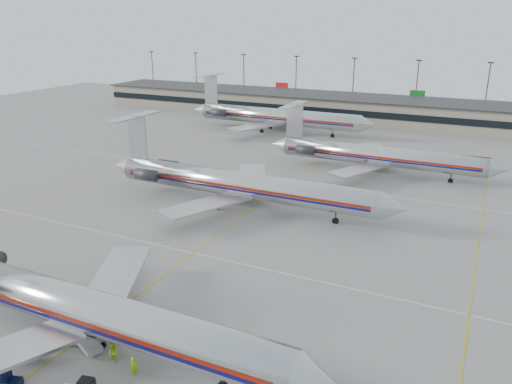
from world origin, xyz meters
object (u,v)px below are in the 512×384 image
Objects in this scene: jet_foreground at (70,304)px; tug_center at (2,380)px; belt_loader at (87,341)px; jet_second_row at (237,184)px.

tug_center is (-0.19, -6.93, -2.55)m from jet_foreground.
jet_foreground reaches higher than belt_loader.
jet_foreground is at bearing 70.76° from tug_center.
jet_foreground is 34.38m from jet_second_row.
belt_loader is (2.00, 6.57, -0.30)m from tug_center.
tug_center is at bearing -83.82° from belt_loader.
jet_foreground is at bearing -86.31° from jet_second_row.
jet_second_row is at bearing 93.69° from jet_foreground.
jet_second_row reaches higher than tug_center.
jet_foreground is 7.38m from tug_center.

